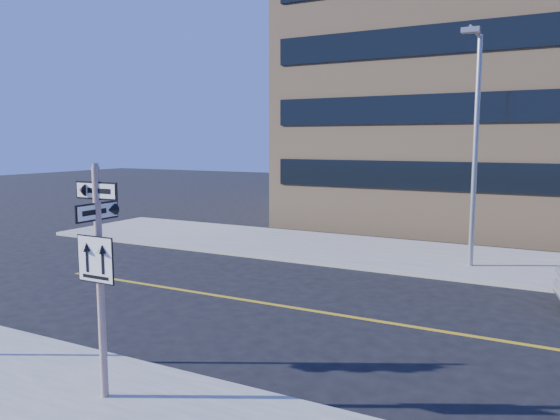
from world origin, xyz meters
The scene contains 4 objects.
ground centered at (0.00, 0.00, 0.00)m, with size 120.00×120.00×0.00m, color black.
sign_pole centered at (0.00, -2.51, 2.44)m, with size 0.92×0.92×4.06m.
streetlight_a centered at (4.00, 10.76, 4.76)m, with size 0.55×2.25×8.00m.
building_brick centered at (2.00, 25.00, 9.00)m, with size 18.00×18.00×18.00m, color tan.
Camera 1 is at (6.92, -9.04, 4.57)m, focal length 35.00 mm.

